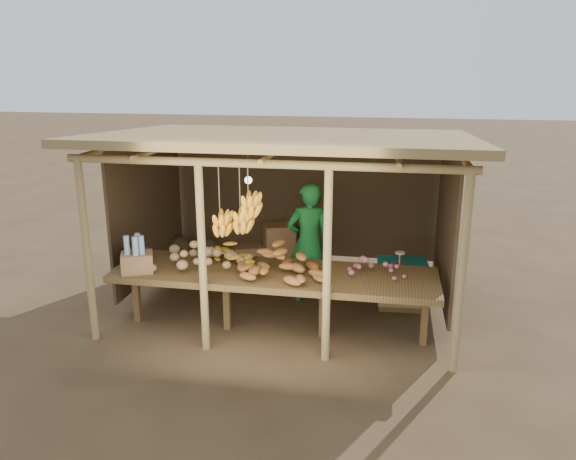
# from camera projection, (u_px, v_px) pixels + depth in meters

# --- Properties ---
(ground) EXTENTS (60.00, 60.00, 0.00)m
(ground) POSITION_uv_depth(u_px,v_px,m) (288.00, 302.00, 7.87)
(ground) COLOR brown
(ground) RESTS_ON ground
(stall_structure) EXTENTS (4.70, 3.50, 2.43)m
(stall_structure) POSITION_uv_depth(u_px,v_px,m) (288.00, 164.00, 7.44)
(stall_structure) COLOR tan
(stall_structure) RESTS_ON ground
(counter) EXTENTS (3.90, 1.05, 0.80)m
(counter) POSITION_uv_depth(u_px,v_px,m) (274.00, 276.00, 6.77)
(counter) COLOR brown
(counter) RESTS_ON ground
(potato_heap) EXTENTS (1.14, 0.68, 0.37)m
(potato_heap) POSITION_uv_depth(u_px,v_px,m) (201.00, 253.00, 6.84)
(potato_heap) COLOR tan
(potato_heap) RESTS_ON counter
(sweet_potato_heap) EXTENTS (1.19, 0.79, 0.36)m
(sweet_potato_heap) POSITION_uv_depth(u_px,v_px,m) (278.00, 261.00, 6.56)
(sweet_potato_heap) COLOR #AA692B
(sweet_potato_heap) RESTS_ON counter
(onion_heap) EXTENTS (0.71, 0.43, 0.35)m
(onion_heap) POSITION_uv_depth(u_px,v_px,m) (378.00, 262.00, 6.56)
(onion_heap) COLOR #C05D6B
(onion_heap) RESTS_ON counter
(banana_pile) EXTENTS (0.56, 0.35, 0.35)m
(banana_pile) POSITION_uv_depth(u_px,v_px,m) (229.00, 247.00, 7.10)
(banana_pile) COLOR yellow
(banana_pile) RESTS_ON counter
(tomato_basin) EXTENTS (0.35, 0.35, 0.18)m
(tomato_basin) POSITION_uv_depth(u_px,v_px,m) (137.00, 254.00, 7.14)
(tomato_basin) COLOR navy
(tomato_basin) RESTS_ON counter
(bottle_box) EXTENTS (0.45, 0.41, 0.46)m
(bottle_box) POSITION_uv_depth(u_px,v_px,m) (137.00, 258.00, 6.71)
(bottle_box) COLOR #9F7047
(bottle_box) RESTS_ON counter
(vendor) EXTENTS (0.72, 0.61, 1.68)m
(vendor) POSITION_uv_depth(u_px,v_px,m) (309.00, 242.00, 7.74)
(vendor) COLOR #19712B
(vendor) RESTS_ON ground
(tarp_crate) EXTENTS (0.71, 0.62, 0.81)m
(tarp_crate) POSITION_uv_depth(u_px,v_px,m) (402.00, 283.00, 7.67)
(tarp_crate) COLOR brown
(tarp_crate) RESTS_ON ground
(carton_stack) EXTENTS (1.10, 0.54, 0.76)m
(carton_stack) POSITION_uv_depth(u_px,v_px,m) (269.00, 250.00, 9.00)
(carton_stack) COLOR #9F7047
(carton_stack) RESTS_ON ground
(burlap_sacks) EXTENTS (0.93, 0.48, 0.65)m
(burlap_sacks) POSITION_uv_depth(u_px,v_px,m) (193.00, 253.00, 9.04)
(burlap_sacks) COLOR #4C3A23
(burlap_sacks) RESTS_ON ground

